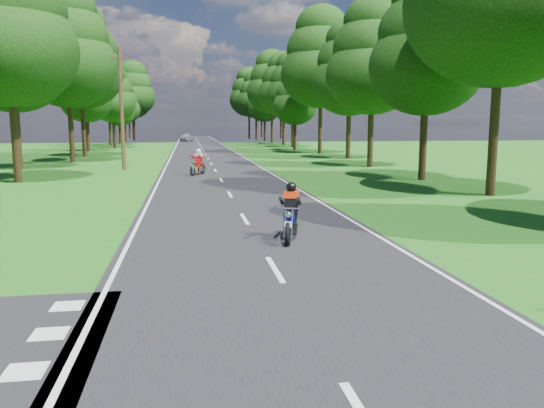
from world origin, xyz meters
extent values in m
plane|color=#1F6016|center=(0.00, 0.00, 0.00)|extent=(160.00, 160.00, 0.00)
cube|color=black|center=(0.00, 50.00, 0.01)|extent=(7.00, 140.00, 0.02)
cube|color=silver|center=(0.00, 2.00, 0.02)|extent=(0.12, 2.00, 0.01)
cube|color=silver|center=(0.00, 8.00, 0.02)|extent=(0.12, 2.00, 0.01)
cube|color=silver|center=(0.00, 14.00, 0.02)|extent=(0.12, 2.00, 0.01)
cube|color=silver|center=(0.00, 20.00, 0.02)|extent=(0.12, 2.00, 0.01)
cube|color=silver|center=(0.00, 26.00, 0.02)|extent=(0.12, 2.00, 0.01)
cube|color=silver|center=(0.00, 32.00, 0.02)|extent=(0.12, 2.00, 0.01)
cube|color=silver|center=(0.00, 38.00, 0.02)|extent=(0.12, 2.00, 0.01)
cube|color=silver|center=(0.00, 44.00, 0.02)|extent=(0.12, 2.00, 0.01)
cube|color=silver|center=(0.00, 50.00, 0.02)|extent=(0.12, 2.00, 0.01)
cube|color=silver|center=(0.00, 56.00, 0.02)|extent=(0.12, 2.00, 0.01)
cube|color=silver|center=(0.00, 62.00, 0.02)|extent=(0.12, 2.00, 0.01)
cube|color=silver|center=(0.00, 68.00, 0.02)|extent=(0.12, 2.00, 0.01)
cube|color=silver|center=(0.00, 74.00, 0.02)|extent=(0.12, 2.00, 0.01)
cube|color=silver|center=(0.00, 80.00, 0.02)|extent=(0.12, 2.00, 0.01)
cube|color=silver|center=(0.00, 86.00, 0.02)|extent=(0.12, 2.00, 0.01)
cube|color=silver|center=(0.00, 92.00, 0.02)|extent=(0.12, 2.00, 0.01)
cube|color=silver|center=(0.00, 98.00, 0.02)|extent=(0.12, 2.00, 0.01)
cube|color=silver|center=(0.00, 104.00, 0.02)|extent=(0.12, 2.00, 0.01)
cube|color=silver|center=(0.00, 110.00, 0.02)|extent=(0.12, 2.00, 0.01)
cube|color=silver|center=(0.00, 116.00, 0.02)|extent=(0.12, 2.00, 0.01)
cube|color=silver|center=(-3.30, 50.00, 0.02)|extent=(0.10, 140.00, 0.01)
cube|color=silver|center=(3.30, 50.00, 0.02)|extent=(0.10, 140.00, 0.01)
cube|color=silver|center=(-3.80, -2.10, 0.02)|extent=(0.50, 0.50, 0.01)
cube|color=silver|center=(-3.80, -0.90, 0.02)|extent=(0.50, 0.50, 0.01)
cube|color=silver|center=(-3.80, 0.30, 0.02)|extent=(0.50, 0.50, 0.01)
cylinder|color=black|center=(-10.57, 20.76, 1.96)|extent=(0.40, 0.40, 3.91)
ellipsoid|color=black|center=(-10.57, 20.76, 6.78)|extent=(6.85, 6.85, 5.82)
ellipsoid|color=black|center=(-10.57, 20.76, 8.68)|extent=(5.87, 5.87, 4.99)
cylinder|color=black|center=(-12.94, 29.18, 1.90)|extent=(0.40, 0.40, 3.79)
ellipsoid|color=black|center=(-12.94, 29.18, 6.57)|extent=(6.64, 6.64, 5.64)
ellipsoid|color=black|center=(-12.94, 29.18, 8.41)|extent=(5.69, 5.69, 4.84)
ellipsoid|color=black|center=(-12.94, 29.18, 10.26)|extent=(4.27, 4.27, 3.63)
cylinder|color=black|center=(-10.82, 35.60, 2.16)|extent=(0.40, 0.40, 4.32)
ellipsoid|color=black|center=(-10.82, 35.60, 7.47)|extent=(7.56, 7.56, 6.42)
ellipsoid|color=black|center=(-10.82, 35.60, 9.58)|extent=(6.48, 6.48, 5.51)
ellipsoid|color=black|center=(-10.82, 35.60, 11.68)|extent=(4.86, 4.86, 4.13)
cylinder|color=black|center=(-11.26, 43.10, 2.20)|extent=(0.40, 0.40, 4.40)
ellipsoid|color=black|center=(-11.26, 43.10, 7.62)|extent=(7.71, 7.71, 6.55)
ellipsoid|color=black|center=(-11.26, 43.10, 9.77)|extent=(6.60, 6.60, 5.61)
ellipsoid|color=black|center=(-11.26, 43.10, 11.92)|extent=(4.95, 4.95, 4.21)
cylinder|color=black|center=(-12.61, 52.78, 1.60)|extent=(0.40, 0.40, 3.20)
ellipsoid|color=black|center=(-12.61, 52.78, 5.54)|extent=(5.60, 5.60, 4.76)
ellipsoid|color=black|center=(-12.61, 52.78, 7.10)|extent=(4.80, 4.80, 4.08)
ellipsoid|color=black|center=(-12.61, 52.78, 8.66)|extent=(3.60, 3.60, 3.06)
cylinder|color=black|center=(-10.75, 60.15, 1.61)|extent=(0.40, 0.40, 3.22)
ellipsoid|color=black|center=(-10.75, 60.15, 5.58)|extent=(5.64, 5.64, 4.79)
ellipsoid|color=black|center=(-10.75, 60.15, 7.15)|extent=(4.83, 4.83, 4.11)
ellipsoid|color=black|center=(-10.75, 60.15, 8.72)|extent=(3.62, 3.62, 3.08)
cylinder|color=black|center=(-12.29, 67.91, 1.80)|extent=(0.40, 0.40, 3.61)
ellipsoid|color=black|center=(-12.29, 67.91, 6.25)|extent=(6.31, 6.31, 5.37)
ellipsoid|color=black|center=(-12.29, 67.91, 8.01)|extent=(5.41, 5.41, 4.60)
ellipsoid|color=black|center=(-12.29, 67.91, 9.76)|extent=(4.06, 4.06, 3.45)
cylinder|color=black|center=(-11.94, 75.74, 1.33)|extent=(0.40, 0.40, 2.67)
ellipsoid|color=black|center=(-11.94, 75.74, 4.62)|extent=(4.67, 4.67, 3.97)
ellipsoid|color=black|center=(-11.94, 75.74, 5.92)|extent=(4.00, 4.00, 3.40)
ellipsoid|color=black|center=(-11.94, 75.74, 7.22)|extent=(3.00, 3.00, 2.55)
cylinder|color=black|center=(-12.18, 84.90, 1.54)|extent=(0.40, 0.40, 3.09)
ellipsoid|color=black|center=(-12.18, 84.90, 5.34)|extent=(5.40, 5.40, 4.59)
ellipsoid|color=black|center=(-12.18, 84.90, 6.85)|extent=(4.63, 4.63, 3.93)
ellipsoid|color=black|center=(-12.18, 84.90, 8.35)|extent=(3.47, 3.47, 2.95)
cylinder|color=black|center=(-11.23, 91.41, 2.24)|extent=(0.40, 0.40, 4.48)
ellipsoid|color=black|center=(-11.23, 91.41, 7.75)|extent=(7.84, 7.84, 6.66)
ellipsoid|color=black|center=(-11.23, 91.41, 9.94)|extent=(6.72, 6.72, 5.71)
ellipsoid|color=black|center=(-11.23, 91.41, 12.12)|extent=(5.04, 5.04, 4.28)
cylinder|color=black|center=(-12.28, 100.39, 2.05)|extent=(0.40, 0.40, 4.09)
ellipsoid|color=black|center=(-12.28, 100.39, 7.09)|extent=(7.16, 7.16, 6.09)
ellipsoid|color=black|center=(-12.28, 100.39, 9.08)|extent=(6.14, 6.14, 5.22)
ellipsoid|color=black|center=(-12.28, 100.39, 11.08)|extent=(4.61, 4.61, 3.92)
cylinder|color=black|center=(11.06, 12.20, 2.28)|extent=(0.40, 0.40, 4.56)
ellipsoid|color=black|center=(11.06, 12.20, 7.89)|extent=(7.98, 7.98, 6.78)
cylinder|color=black|center=(10.92, 18.69, 1.75)|extent=(0.40, 0.40, 3.49)
ellipsoid|color=black|center=(10.92, 18.69, 6.05)|extent=(6.12, 6.12, 5.20)
ellipsoid|color=black|center=(10.92, 18.69, 7.75)|extent=(5.24, 5.24, 4.46)
ellipsoid|color=black|center=(10.92, 18.69, 9.46)|extent=(3.93, 3.93, 3.34)
cylinder|color=black|center=(11.06, 27.58, 1.85)|extent=(0.40, 0.40, 3.69)
ellipsoid|color=black|center=(11.06, 27.58, 6.39)|extent=(6.46, 6.46, 5.49)
ellipsoid|color=black|center=(11.06, 27.58, 8.19)|extent=(5.54, 5.54, 4.71)
ellipsoid|color=black|center=(11.06, 27.58, 9.99)|extent=(4.15, 4.15, 3.53)
cylinder|color=black|center=(12.17, 36.42, 1.87)|extent=(0.40, 0.40, 3.74)
ellipsoid|color=black|center=(12.17, 36.42, 6.48)|extent=(6.55, 6.55, 5.57)
ellipsoid|color=black|center=(12.17, 36.42, 8.31)|extent=(5.62, 5.62, 4.77)
ellipsoid|color=black|center=(12.17, 36.42, 10.13)|extent=(4.21, 4.21, 3.58)
cylinder|color=black|center=(11.72, 44.72, 2.32)|extent=(0.40, 0.40, 4.64)
ellipsoid|color=black|center=(11.72, 44.72, 8.04)|extent=(8.12, 8.12, 6.91)
ellipsoid|color=black|center=(11.72, 44.72, 10.30)|extent=(6.96, 6.96, 5.92)
ellipsoid|color=black|center=(11.72, 44.72, 12.56)|extent=(5.22, 5.22, 4.44)
cylinder|color=black|center=(10.55, 51.92, 1.45)|extent=(0.40, 0.40, 2.91)
ellipsoid|color=black|center=(10.55, 51.92, 5.03)|extent=(5.09, 5.09, 4.33)
ellipsoid|color=black|center=(10.55, 51.92, 6.45)|extent=(4.36, 4.36, 3.71)
ellipsoid|color=black|center=(10.55, 51.92, 7.87)|extent=(3.27, 3.27, 2.78)
cylinder|color=black|center=(11.77, 59.40, 1.94)|extent=(0.40, 0.40, 3.88)
ellipsoid|color=black|center=(11.77, 59.40, 6.71)|extent=(6.78, 6.78, 5.77)
ellipsoid|color=black|center=(11.77, 59.40, 8.60)|extent=(5.81, 5.81, 4.94)
ellipsoid|color=black|center=(11.77, 59.40, 10.49)|extent=(4.36, 4.36, 3.71)
cylinder|color=black|center=(12.10, 67.87, 2.09)|extent=(0.40, 0.40, 4.18)
ellipsoid|color=black|center=(12.10, 67.87, 7.23)|extent=(7.31, 7.31, 6.21)
ellipsoid|color=black|center=(12.10, 67.87, 9.27)|extent=(6.27, 6.27, 5.33)
ellipsoid|color=black|center=(12.10, 67.87, 11.31)|extent=(4.70, 4.70, 4.00)
cylinder|color=black|center=(11.80, 76.83, 2.32)|extent=(0.40, 0.40, 4.63)
ellipsoid|color=black|center=(11.80, 76.83, 8.02)|extent=(8.11, 8.11, 6.89)
ellipsoid|color=black|center=(11.80, 76.83, 10.28)|extent=(6.95, 6.95, 5.91)
ellipsoid|color=black|center=(11.80, 76.83, 12.54)|extent=(5.21, 5.21, 4.43)
cylinder|color=black|center=(11.69, 84.12, 1.68)|extent=(0.40, 0.40, 3.36)
ellipsoid|color=black|center=(11.69, 84.12, 5.82)|extent=(5.88, 5.88, 5.00)
ellipsoid|color=black|center=(11.69, 84.12, 7.46)|extent=(5.04, 5.04, 4.29)
ellipsoid|color=black|center=(11.69, 84.12, 9.10)|extent=(3.78, 3.78, 3.21)
cylinder|color=black|center=(11.14, 91.34, 2.04)|extent=(0.40, 0.40, 4.09)
ellipsoid|color=black|center=(11.14, 91.34, 7.07)|extent=(7.15, 7.15, 6.08)
ellipsoid|color=black|center=(11.14, 91.34, 9.07)|extent=(6.13, 6.13, 5.21)
ellipsoid|color=black|center=(11.14, 91.34, 11.06)|extent=(4.60, 4.60, 3.91)
cylinder|color=black|center=(10.68, 99.10, 2.24)|extent=(0.40, 0.40, 4.48)
ellipsoid|color=black|center=(10.68, 99.10, 7.76)|extent=(7.84, 7.84, 6.66)
ellipsoid|color=black|center=(10.68, 99.10, 9.94)|extent=(6.72, 6.72, 5.71)
ellipsoid|color=black|center=(10.68, 99.10, 12.13)|extent=(5.04, 5.04, 4.28)
cylinder|color=black|center=(-14.00, 110.00, 1.92)|extent=(0.40, 0.40, 3.84)
ellipsoid|color=black|center=(-14.00, 110.00, 6.65)|extent=(6.72, 6.72, 5.71)
ellipsoid|color=black|center=(-14.00, 110.00, 8.52)|extent=(5.76, 5.76, 4.90)
ellipsoid|color=black|center=(-14.00, 110.00, 10.39)|extent=(4.32, 4.32, 3.67)
cylinder|color=black|center=(15.00, 112.00, 2.08)|extent=(0.40, 0.40, 4.16)
ellipsoid|color=black|center=(15.00, 112.00, 7.20)|extent=(7.28, 7.28, 6.19)
ellipsoid|color=black|center=(15.00, 112.00, 9.23)|extent=(6.24, 6.24, 5.30)
ellipsoid|color=black|center=(15.00, 112.00, 11.26)|extent=(4.68, 4.68, 3.98)
cylinder|color=black|center=(-16.00, 95.00, 1.76)|extent=(0.40, 0.40, 3.52)
ellipsoid|color=black|center=(-16.00, 95.00, 6.09)|extent=(6.16, 6.16, 5.24)
ellipsoid|color=black|center=(-16.00, 95.00, 7.81)|extent=(5.28, 5.28, 4.49)
ellipsoid|color=black|center=(-16.00, 95.00, 9.53)|extent=(3.96, 3.96, 3.37)
cylinder|color=black|center=(17.00, 98.00, 2.24)|extent=(0.40, 0.40, 4.48)
ellipsoid|color=black|center=(17.00, 98.00, 7.76)|extent=(7.84, 7.84, 6.66)
ellipsoid|color=black|center=(17.00, 98.00, 9.94)|extent=(6.72, 6.72, 5.71)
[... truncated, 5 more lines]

